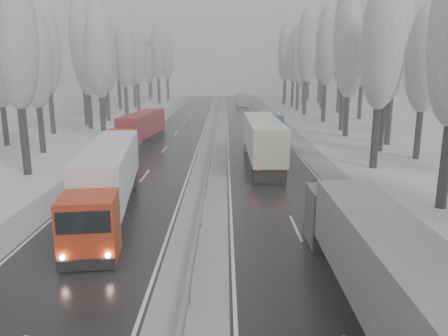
{
  "coord_description": "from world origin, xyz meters",
  "views": [
    {
      "loc": [
        1.32,
        -10.8,
        8.66
      ],
      "look_at": [
        1.27,
        17.34,
        2.2
      ],
      "focal_mm": 35.0,
      "sensor_mm": 36.0,
      "label": 1
    }
  ],
  "objects_px": {
    "truck_blue_box": "(270,138)",
    "truck_red_white": "(108,176)",
    "truck_grey_tarp": "(379,262)",
    "truck_red_red": "(140,128)",
    "truck_cream_box": "(262,138)",
    "box_truck_distant": "(242,99)"
  },
  "relations": [
    {
      "from": "truck_blue_box",
      "to": "truck_red_white",
      "type": "relative_size",
      "value": 0.94
    },
    {
      "from": "truck_blue_box",
      "to": "truck_red_white",
      "type": "height_order",
      "value": "truck_red_white"
    },
    {
      "from": "truck_grey_tarp",
      "to": "truck_red_white",
      "type": "relative_size",
      "value": 0.93
    },
    {
      "from": "truck_red_red",
      "to": "truck_cream_box",
      "type": "bearing_deg",
      "value": -29.51
    },
    {
      "from": "truck_cream_box",
      "to": "truck_red_red",
      "type": "height_order",
      "value": "truck_cream_box"
    },
    {
      "from": "truck_blue_box",
      "to": "box_truck_distant",
      "type": "bearing_deg",
      "value": 98.05
    },
    {
      "from": "truck_grey_tarp",
      "to": "truck_cream_box",
      "type": "height_order",
      "value": "truck_cream_box"
    },
    {
      "from": "truck_blue_box",
      "to": "truck_cream_box",
      "type": "relative_size",
      "value": 0.9
    },
    {
      "from": "box_truck_distant",
      "to": "truck_red_white",
      "type": "xyz_separation_m",
      "value": [
        -10.99,
        -76.28,
        0.78
      ]
    },
    {
      "from": "truck_grey_tarp",
      "to": "truck_blue_box",
      "type": "relative_size",
      "value": 0.99
    },
    {
      "from": "truck_red_red",
      "to": "box_truck_distant",
      "type": "bearing_deg",
      "value": 82.03
    },
    {
      "from": "truck_grey_tarp",
      "to": "box_truck_distant",
      "type": "distance_m",
      "value": 87.76
    },
    {
      "from": "truck_blue_box",
      "to": "box_truck_distant",
      "type": "relative_size",
      "value": 1.79
    },
    {
      "from": "truck_grey_tarp",
      "to": "truck_red_red",
      "type": "height_order",
      "value": "truck_grey_tarp"
    },
    {
      "from": "truck_cream_box",
      "to": "truck_red_red",
      "type": "distance_m",
      "value": 15.88
    },
    {
      "from": "truck_red_red",
      "to": "truck_red_white",
      "type": "bearing_deg",
      "value": -77.36
    },
    {
      "from": "truck_grey_tarp",
      "to": "truck_red_red",
      "type": "relative_size",
      "value": 1.03
    },
    {
      "from": "truck_grey_tarp",
      "to": "box_truck_distant",
      "type": "xyz_separation_m",
      "value": [
        -1.21,
        87.75,
        -0.63
      ]
    },
    {
      "from": "truck_red_white",
      "to": "truck_cream_box",
      "type": "bearing_deg",
      "value": 46.22
    },
    {
      "from": "truck_blue_box",
      "to": "truck_cream_box",
      "type": "bearing_deg",
      "value": -117.03
    },
    {
      "from": "truck_cream_box",
      "to": "truck_blue_box",
      "type": "bearing_deg",
      "value": 54.62
    },
    {
      "from": "truck_grey_tarp",
      "to": "truck_blue_box",
      "type": "xyz_separation_m",
      "value": [
        -0.96,
        26.72,
        0.01
      ]
    }
  ]
}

